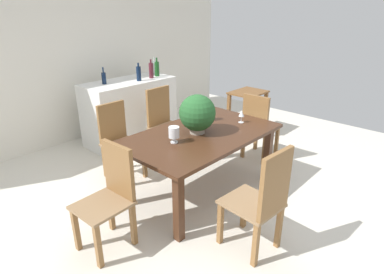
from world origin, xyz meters
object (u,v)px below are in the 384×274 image
at_px(wine_bottle_green, 151,70).
at_px(chair_far_right, 164,120).
at_px(crystal_vase_left, 203,111).
at_px(wine_bottle_tall, 157,69).
at_px(crystal_vase_center_near, 174,133).
at_px(side_table, 248,103).
at_px(chair_far_left, 118,137).
at_px(chair_head_end, 111,193).
at_px(chair_near_left, 262,199).
at_px(flower_centerpiece, 197,113).
at_px(wine_glass, 241,114).
at_px(wine_bottle_clear, 104,78).
at_px(kitchen_counter, 130,111).
at_px(wine_bottle_dark, 155,68).
at_px(chair_foot_end, 258,124).
at_px(wine_bottle_amber, 139,73).
at_px(dining_table, 201,141).

bearing_deg(wine_bottle_green, chair_far_right, -119.36).
distance_m(crystal_vase_left, wine_bottle_tall, 1.68).
height_order(crystal_vase_center_near, side_table, crystal_vase_center_near).
height_order(chair_far_left, side_table, chair_far_left).
relative_size(chair_head_end, chair_near_left, 0.94).
xyz_separation_m(flower_centerpiece, wine_bottle_green, (0.81, 1.69, 0.14)).
height_order(wine_glass, wine_bottle_clear, wine_bottle_clear).
bearing_deg(crystal_vase_center_near, chair_far_right, 52.29).
bearing_deg(kitchen_counter, flower_centerpiece, -103.86).
xyz_separation_m(chair_far_left, flower_centerpiece, (0.37, -0.98, 0.44)).
bearing_deg(crystal_vase_left, wine_bottle_tall, 67.68).
relative_size(flower_centerpiece, wine_bottle_tall, 1.46).
distance_m(chair_far_left, wine_bottle_dark, 1.78).
distance_m(chair_far_left, chair_foot_end, 1.89).
xyz_separation_m(chair_far_left, wine_bottle_amber, (0.92, 0.70, 0.57)).
height_order(wine_glass, wine_bottle_tall, wine_bottle_tall).
height_order(chair_near_left, wine_bottle_clear, wine_bottle_clear).
xyz_separation_m(dining_table, crystal_vase_center_near, (-0.38, 0.03, 0.20)).
bearing_deg(wine_bottle_clear, chair_far_right, -69.13).
bearing_deg(wine_bottle_amber, wine_glass, -88.30).
relative_size(chair_far_left, wine_glass, 6.30).
bearing_deg(wine_bottle_amber, chair_far_right, -101.36).
xyz_separation_m(wine_bottle_green, wine_bottle_dark, (0.24, 0.20, -0.01)).
distance_m(chair_far_right, chair_far_left, 0.79).
relative_size(crystal_vase_center_near, wine_bottle_tall, 0.58).
xyz_separation_m(crystal_vase_center_near, kitchen_counter, (0.81, 1.83, -0.35)).
height_order(crystal_vase_left, wine_bottle_tall, wine_bottle_tall).
xyz_separation_m(crystal_vase_left, kitchen_counter, (0.11, 1.61, -0.38)).
height_order(wine_glass, side_table, wine_glass).
distance_m(chair_near_left, crystal_vase_left, 1.50).
distance_m(flower_centerpiece, wine_bottle_dark, 2.16).
xyz_separation_m(chair_far_right, flower_centerpiece, (-0.42, -1.00, 0.42)).
bearing_deg(dining_table, crystal_vase_center_near, 175.47).
distance_m(dining_table, flower_centerpiece, 0.32).
height_order(crystal_vase_center_near, wine_bottle_clear, wine_bottle_clear).
bearing_deg(chair_far_left, chair_foot_end, -32.69).
relative_size(chair_head_end, wine_bottle_dark, 3.35).
xyz_separation_m(dining_table, wine_bottle_amber, (0.53, 1.72, 0.44)).
bearing_deg(chair_far_right, chair_near_left, -112.50).
xyz_separation_m(kitchen_counter, wine_bottle_dark, (0.60, 0.07, 0.60)).
height_order(chair_near_left, wine_bottle_dark, wine_bottle_dark).
relative_size(chair_near_left, wine_bottle_clear, 4.15).
bearing_deg(side_table, chair_near_left, -143.94).
bearing_deg(wine_bottle_clear, wine_bottle_amber, -22.96).
xyz_separation_m(wine_bottle_tall, wine_bottle_clear, (-0.90, 0.14, -0.03)).
bearing_deg(chair_foot_end, crystal_vase_center_near, 86.29).
bearing_deg(wine_bottle_green, wine_bottle_tall, 16.72).
relative_size(chair_head_end, kitchen_counter, 0.66).
height_order(chair_far_left, crystal_vase_center_near, chair_far_left).
bearing_deg(chair_head_end, dining_table, 87.08).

